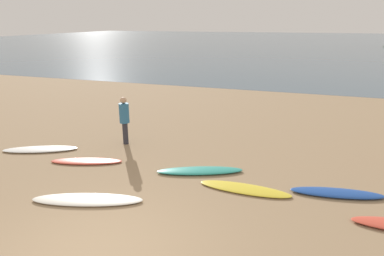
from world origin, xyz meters
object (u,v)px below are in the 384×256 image
surfboard_2 (87,161)px  person_0 (124,117)px  surfboard_5 (245,189)px  surfboard_1 (40,149)px  surfboard_3 (87,200)px  surfboard_4 (200,171)px  surfboard_6 (337,193)px

surfboard_2 → person_0: person_0 is taller
surfboard_5 → surfboard_1: bearing=176.4°
surfboard_3 → surfboard_4: size_ratio=1.09×
surfboard_3 → person_0: size_ratio=1.60×
surfboard_1 → surfboard_6: 8.54m
surfboard_4 → surfboard_6: 3.37m
surfboard_2 → person_0: (0.32, 1.71, 0.88)m
surfboard_2 → surfboard_6: (6.63, 0.21, 0.01)m
surfboard_4 → surfboard_5: bearing=-46.0°
surfboard_5 → surfboard_6: 2.12m
surfboard_4 → person_0: bearing=134.7°
surfboard_2 → surfboard_5: (4.56, -0.23, -0.00)m
surfboard_4 → surfboard_5: 1.43m
surfboard_4 → surfboard_2: bearing=165.6°
surfboard_6 → person_0: 6.54m
surfboard_1 → surfboard_4: (5.18, 0.04, 0.01)m
surfboard_1 → surfboard_3: size_ratio=0.91×
person_0 → surfboard_2: bearing=78.2°
person_0 → surfboard_1: bearing=30.3°
surfboard_2 → surfboard_3: surfboard_3 is taller
surfboard_5 → surfboard_3: bearing=-152.1°
surfboard_2 → surfboard_6: surfboard_6 is taller
surfboard_6 → surfboard_3: bearing=-167.7°
surfboard_3 → surfboard_6: 5.70m
surfboard_3 → surfboard_2: bearing=108.5°
surfboard_5 → person_0: (-4.24, 1.93, 0.89)m
surfboard_1 → surfboard_2: surfboard_1 is taller
surfboard_2 → surfboard_4: size_ratio=0.88×
surfboard_1 → surfboard_3: 3.90m
surfboard_3 → surfboard_5: size_ratio=1.14×
surfboard_2 → surfboard_4: 3.29m
surfboard_1 → person_0: bearing=8.1°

